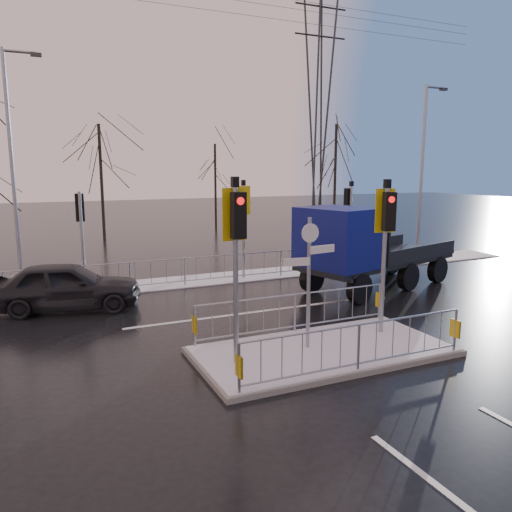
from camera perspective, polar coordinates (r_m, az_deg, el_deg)
name	(u,v)px	position (r m, az deg, el deg)	size (l,w,h in m)	color
ground	(323,354)	(12.08, 7.62, -11.01)	(120.00, 120.00, 0.00)	black
snow_verge	(205,280)	(19.59, -5.80, -2.70)	(30.00, 2.00, 0.04)	white
lane_markings	(330,358)	(11.82, 8.49, -11.50)	(8.00, 11.38, 0.01)	silver
traffic_island	(322,338)	(11.95, 7.59, -9.26)	(6.00, 3.04, 4.15)	slate
far_kerb_fixtures	(217,256)	(19.02, -4.52, 0.00)	(18.00, 0.65, 3.83)	gray
car_far_lane	(66,286)	(16.39, -20.87, -3.21)	(1.78, 4.43, 1.51)	black
flatbed_truck	(355,247)	(17.59, 11.26, 0.99)	(6.95, 4.10, 3.03)	black
tree_far_a	(100,159)	(31.79, -17.36, 10.49)	(3.75, 3.75, 7.08)	black
tree_far_b	(215,170)	(35.63, -4.68, 9.78)	(3.25, 3.25, 6.14)	black
tree_far_c	(336,156)	(36.53, 9.09, 11.21)	(4.00, 4.00, 7.55)	black
street_lamp_right	(423,166)	(24.52, 18.56, 9.68)	(1.25, 0.18, 8.00)	gray
street_lamp_left	(14,163)	(19.03, -25.92, 9.56)	(1.25, 0.18, 8.20)	gray
pylon_wires	(308,90)	(46.19, 5.98, 18.34)	(70.00, 2.38, 19.97)	#2D3033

